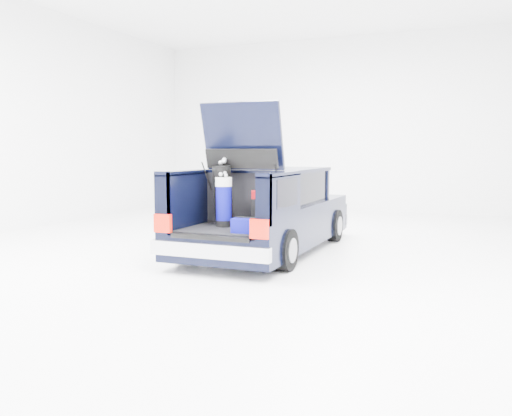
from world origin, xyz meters
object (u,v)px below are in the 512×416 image
at_px(car, 269,212).
at_px(blue_duffel, 248,225).
at_px(red_suitcase, 263,209).
at_px(blue_golf_bag, 224,201).
at_px(black_golf_bag, 223,195).

xyz_separation_m(car, blue_duffel, (0.41, -1.88, 0.03)).
bearing_deg(red_suitcase, blue_golf_bag, -178.57).
bearing_deg(blue_duffel, black_golf_bag, 137.75).
distance_m(red_suitcase, blue_golf_bag, 0.60).
bearing_deg(black_golf_bag, blue_golf_bag, -44.02).
relative_size(red_suitcase, blue_golf_bag, 0.68).
xyz_separation_m(car, blue_golf_bag, (-0.18, -1.44, 0.31)).
height_order(car, blue_duffel, car).
bearing_deg(blue_duffel, red_suitcase, 93.60).
distance_m(black_golf_bag, blue_golf_bag, 0.19).
relative_size(blue_golf_bag, blue_duffel, 1.96).
xyz_separation_m(black_golf_bag, blue_golf_bag, (0.08, -0.15, -0.08)).
bearing_deg(blue_golf_bag, car, 91.81).
height_order(red_suitcase, blue_golf_bag, blue_golf_bag).
distance_m(red_suitcase, blue_duffel, 0.71).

